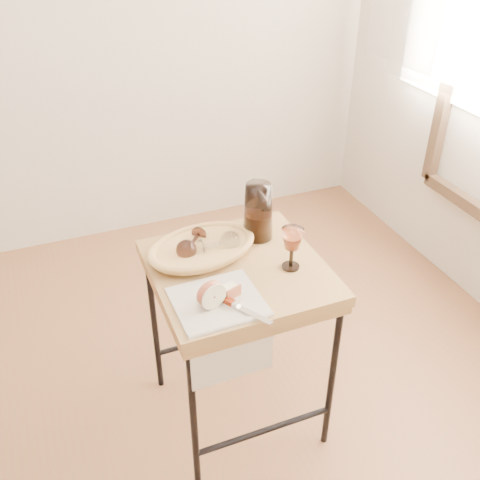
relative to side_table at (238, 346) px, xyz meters
name	(u,v)px	position (x,y,z in m)	size (l,w,h in m)	color
side_table	(238,346)	(0.00, 0.00, 0.00)	(0.57, 0.57, 0.73)	brown
tea_towel	(217,301)	(-0.13, -0.15, 0.37)	(0.27, 0.24, 0.01)	silver
bread_basket	(202,249)	(-0.09, 0.11, 0.39)	(0.35, 0.24, 0.04)	#B58344
goblet_lying_a	(192,243)	(-0.12, 0.13, 0.41)	(0.12, 0.07, 0.07)	#53322C
goblet_lying_b	(218,243)	(-0.04, 0.09, 0.41)	(0.11, 0.07, 0.07)	white
pitcher	(258,211)	(0.14, 0.15, 0.47)	(0.15, 0.23, 0.25)	black
wine_goblet	(292,249)	(0.16, -0.07, 0.44)	(0.07, 0.07, 0.15)	white
apple_half	(210,293)	(-0.15, -0.16, 0.41)	(0.09, 0.05, 0.09)	red
apple_wedge	(228,291)	(-0.09, -0.14, 0.39)	(0.06, 0.03, 0.04)	#FEF5C9
table_knife	(238,306)	(-0.08, -0.21, 0.38)	(0.22, 0.02, 0.02)	silver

